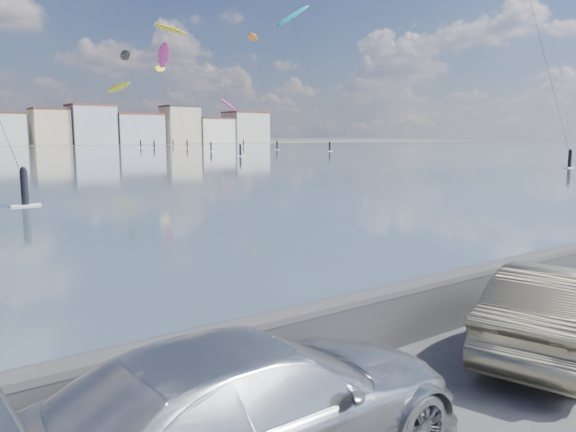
% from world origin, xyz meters
% --- Properties ---
extents(seawall, '(400.00, 0.36, 1.08)m').
position_xyz_m(seawall, '(0.00, 2.70, 0.58)').
color(seawall, '#28282B').
rests_on(seawall, ground).
extents(car_silver, '(5.29, 2.28, 1.52)m').
position_xyz_m(car_silver, '(-1.65, 1.02, 0.76)').
color(car_silver, '#B5B8BC').
rests_on(car_silver, ground).
extents(car_champagne, '(4.76, 2.76, 1.48)m').
position_xyz_m(car_champagne, '(4.21, 0.82, 0.74)').
color(car_champagne, tan).
rests_on(car_champagne, ground).
extents(kitesurfer_0, '(7.16, 17.60, 27.34)m').
position_xyz_m(kitesurfer_0, '(71.49, 114.17, 26.18)').
color(kitesurfer_0, orange).
rests_on(kitesurfer_0, ground).
extents(kitesurfer_1, '(5.67, 18.23, 24.94)m').
position_xyz_m(kitesurfer_1, '(49.84, 141.38, 23.30)').
color(kitesurfer_1, black).
rests_on(kitesurfer_1, ground).
extents(kitesurfer_10, '(8.20, 9.98, 14.49)m').
position_xyz_m(kitesurfer_10, '(81.93, 144.27, 11.95)').
color(kitesurfer_10, '#E5338C').
rests_on(kitesurfer_10, ground).
extents(kitesurfer_14, '(7.46, 18.11, 27.39)m').
position_xyz_m(kitesurfer_14, '(48.96, 111.57, 25.18)').
color(kitesurfer_14, yellow).
rests_on(kitesurfer_14, ground).
extents(kitesurfer_15, '(7.53, 14.10, 31.19)m').
position_xyz_m(kitesurfer_15, '(69.44, 95.36, 27.83)').
color(kitesurfer_15, '#19BFBF').
rests_on(kitesurfer_15, ground).
extents(kitesurfer_17, '(5.40, 14.92, 26.76)m').
position_xyz_m(kitesurfer_17, '(56.90, 133.55, 23.05)').
color(kitesurfer_17, '#E5338C').
rests_on(kitesurfer_17, ground).
extents(kitesurfer_18, '(5.62, 17.13, 17.89)m').
position_xyz_m(kitesurfer_18, '(50.26, 148.53, 15.83)').
color(kitesurfer_18, yellow).
rests_on(kitesurfer_18, ground).
extents(kitesurfer_19, '(7.87, 11.22, 25.53)m').
position_xyz_m(kitesurfer_19, '(67.43, 159.86, 23.03)').
color(kitesurfer_19, yellow).
rests_on(kitesurfer_19, ground).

